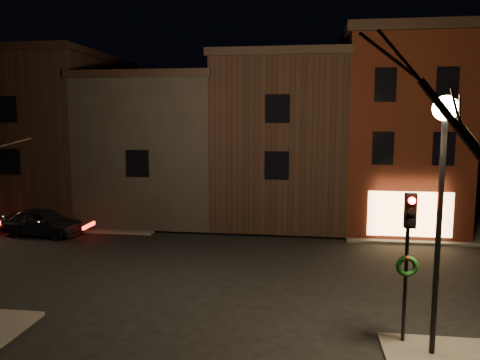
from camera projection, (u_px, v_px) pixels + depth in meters
name	position (u px, v px, depth m)	size (l,w,h in m)	color
ground	(230.00, 271.00, 18.69)	(120.00, 120.00, 0.00)	black
sidewalk_far_left	(42.00, 187.00, 41.08)	(30.00, 30.00, 0.12)	#2D2B28
corner_building	(398.00, 130.00, 26.17)	(6.50, 8.50, 10.50)	#3F150B
row_building_a	(282.00, 138.00, 28.15)	(7.30, 10.30, 9.40)	black
row_building_b	(166.00, 146.00, 29.22)	(7.80, 10.30, 8.40)	black
row_building_c	(57.00, 133.00, 30.12)	(7.30, 10.30, 9.90)	black
street_lamp_near	(443.00, 155.00, 11.26)	(0.60, 0.60, 6.48)	black
traffic_signal	(408.00, 244.00, 12.14)	(0.58, 0.38, 4.05)	black
parked_car_a	(43.00, 222.00, 24.22)	(1.70, 4.21, 1.44)	black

